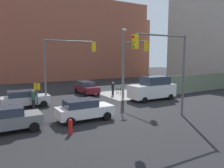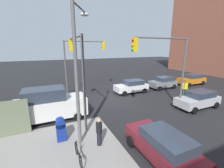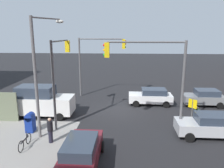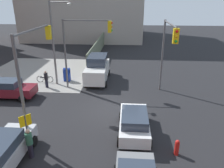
% 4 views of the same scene
% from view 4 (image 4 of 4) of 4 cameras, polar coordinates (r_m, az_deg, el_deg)
% --- Properties ---
extents(ground_plane, '(120.00, 120.00, 0.00)m').
position_cam_4_polar(ground_plane, '(17.30, -0.76, -6.74)').
color(ground_plane, black).
extents(sidewalk_corner, '(12.00, 12.00, 0.01)m').
position_cam_4_polar(sidewalk_corner, '(27.55, -18.11, 3.07)').
color(sidewalk_corner, gray).
rests_on(sidewalk_corner, ground).
extents(construction_fence, '(21.07, 0.12, 2.40)m').
position_cam_4_polar(construction_fence, '(34.75, -3.48, 9.77)').
color(construction_fence, slate).
rests_on(construction_fence, ground).
extents(traffic_signal_nw_corner, '(5.54, 0.36, 6.50)m').
position_cam_4_polar(traffic_signal_nw_corner, '(14.52, -19.79, 6.09)').
color(traffic_signal_nw_corner, '#59595B').
rests_on(traffic_signal_nw_corner, ground).
extents(traffic_signal_se_corner, '(5.19, 0.36, 6.50)m').
position_cam_4_polar(traffic_signal_se_corner, '(18.37, 14.20, 9.61)').
color(traffic_signal_se_corner, '#59595B').
rests_on(traffic_signal_se_corner, ground).
extents(traffic_signal_ne_corner, '(0.36, 4.55, 6.50)m').
position_cam_4_polar(traffic_signal_ne_corner, '(20.45, -7.72, 11.09)').
color(traffic_signal_ne_corner, '#59595B').
rests_on(traffic_signal_ne_corner, ground).
extents(street_lamp_corner, '(1.52, 2.39, 8.00)m').
position_cam_4_polar(street_lamp_corner, '(21.62, -14.55, 11.51)').
color(street_lamp_corner, slate).
rests_on(street_lamp_corner, ground).
extents(warning_sign_two_way, '(0.48, 0.48, 2.40)m').
position_cam_4_polar(warning_sign_two_way, '(12.94, -21.46, -10.49)').
color(warning_sign_two_way, '#4C4C4C').
rests_on(warning_sign_two_way, ground).
extents(mailbox_blue, '(0.56, 0.64, 1.43)m').
position_cam_4_polar(mailbox_blue, '(23.51, -11.71, 2.59)').
color(mailbox_blue, navy).
rests_on(mailbox_blue, ground).
extents(fire_hydrant, '(0.26, 0.26, 0.94)m').
position_cam_4_polar(fire_hydrant, '(13.08, 16.59, -15.53)').
color(fire_hydrant, red).
rests_on(fire_hydrant, ground).
extents(coupe_maroon, '(2.02, 4.39, 1.62)m').
position_cam_4_polar(coupe_maroon, '(21.07, -25.42, -1.09)').
color(coupe_maroon, maroon).
rests_on(coupe_maroon, ground).
extents(sedan_white, '(4.23, 2.02, 1.62)m').
position_cam_4_polar(sedan_white, '(14.11, 5.80, -9.93)').
color(sedan_white, white).
rests_on(sedan_white, ground).
extents(hatchback_silver, '(4.36, 2.02, 1.62)m').
position_cam_4_polar(hatchback_silver, '(13.05, -26.55, -15.25)').
color(hatchback_silver, '#B7BABF').
rests_on(hatchback_silver, ground).
extents(van_white_delivery, '(5.40, 2.32, 2.62)m').
position_cam_4_polar(van_white_delivery, '(23.14, -3.83, 4.04)').
color(van_white_delivery, white).
rests_on(van_white_delivery, ground).
extents(pedestrian_crossing, '(0.36, 0.36, 1.70)m').
position_cam_4_polar(pedestrian_crossing, '(22.15, -16.81, 1.26)').
color(pedestrian_crossing, black).
rests_on(pedestrian_crossing, ground).
extents(pedestrian_waiting, '(0.36, 0.36, 1.78)m').
position_cam_4_polar(pedestrian_waiting, '(12.92, -20.75, -14.20)').
color(pedestrian_waiting, '#2D664C').
rests_on(pedestrian_waiting, ground).
extents(bicycle_leaning_on_fence, '(0.05, 1.75, 0.97)m').
position_cam_4_polar(bicycle_leaning_on_fence, '(23.80, -17.11, 1.23)').
color(bicycle_leaning_on_fence, black).
rests_on(bicycle_leaning_on_fence, ground).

